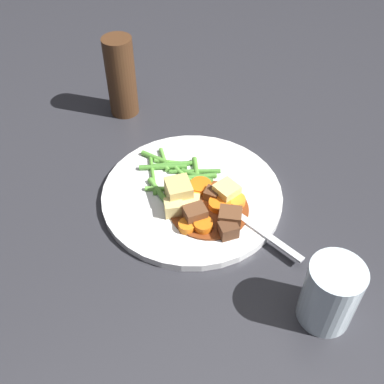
% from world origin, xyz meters
% --- Properties ---
extents(ground_plane, '(3.00, 3.00, 0.00)m').
position_xyz_m(ground_plane, '(0.00, 0.00, 0.00)').
color(ground_plane, '#2D2D33').
extents(dinner_plate, '(0.28, 0.28, 0.01)m').
position_xyz_m(dinner_plate, '(0.00, 0.00, 0.01)').
color(dinner_plate, white).
rests_on(dinner_plate, ground_plane).
extents(stew_sauce, '(0.12, 0.12, 0.00)m').
position_xyz_m(stew_sauce, '(0.04, 0.01, 0.01)').
color(stew_sauce, brown).
rests_on(stew_sauce, dinner_plate).
extents(carrot_slice_0, '(0.04, 0.04, 0.01)m').
position_xyz_m(carrot_slice_0, '(0.07, -0.02, 0.02)').
color(carrot_slice_0, orange).
rests_on(carrot_slice_0, dinner_plate).
extents(carrot_slice_1, '(0.03, 0.03, 0.01)m').
position_xyz_m(carrot_slice_1, '(0.05, 0.02, 0.02)').
color(carrot_slice_1, orange).
rests_on(carrot_slice_1, dinner_plate).
extents(carrot_slice_2, '(0.04, 0.04, 0.01)m').
position_xyz_m(carrot_slice_2, '(-0.00, 0.01, 0.02)').
color(carrot_slice_2, orange).
rests_on(carrot_slice_2, dinner_plate).
extents(carrot_slice_3, '(0.03, 0.03, 0.01)m').
position_xyz_m(carrot_slice_3, '(0.05, 0.05, 0.02)').
color(carrot_slice_3, orange).
rests_on(carrot_slice_3, dinner_plate).
extents(carrot_slice_4, '(0.03, 0.03, 0.01)m').
position_xyz_m(carrot_slice_4, '(0.01, 0.00, 0.02)').
color(carrot_slice_4, orange).
rests_on(carrot_slice_4, dinner_plate).
extents(carrot_slice_5, '(0.03, 0.03, 0.01)m').
position_xyz_m(carrot_slice_5, '(0.06, -0.04, 0.02)').
color(carrot_slice_5, orange).
rests_on(carrot_slice_5, dinner_plate).
extents(potato_chunk_0, '(0.04, 0.04, 0.03)m').
position_xyz_m(potato_chunk_0, '(0.04, 0.04, 0.02)').
color(potato_chunk_0, '#E5CC7A').
rests_on(potato_chunk_0, dinner_plate).
extents(potato_chunk_1, '(0.04, 0.04, 0.04)m').
position_xyz_m(potato_chunk_1, '(0.01, -0.03, 0.03)').
color(potato_chunk_1, '#DBBC6B').
rests_on(potato_chunk_1, dinner_plate).
extents(potato_chunk_2, '(0.04, 0.04, 0.02)m').
position_xyz_m(potato_chunk_2, '(0.03, -0.02, 0.02)').
color(potato_chunk_2, '#E5CC7A').
rests_on(potato_chunk_2, dinner_plate).
extents(potato_chunk_3, '(0.03, 0.03, 0.02)m').
position_xyz_m(potato_chunk_3, '(0.03, -0.04, 0.02)').
color(potato_chunk_3, '#E5CC7A').
rests_on(potato_chunk_3, dinner_plate).
extents(meat_chunk_0, '(0.03, 0.03, 0.02)m').
position_xyz_m(meat_chunk_0, '(0.10, 0.01, 0.02)').
color(meat_chunk_0, '#56331E').
rests_on(meat_chunk_0, dinner_plate).
extents(meat_chunk_1, '(0.03, 0.03, 0.03)m').
position_xyz_m(meat_chunk_1, '(0.05, -0.02, 0.03)').
color(meat_chunk_1, brown).
rests_on(meat_chunk_1, dinner_plate).
extents(meat_chunk_2, '(0.04, 0.04, 0.03)m').
position_xyz_m(meat_chunk_2, '(0.08, 0.02, 0.03)').
color(meat_chunk_2, brown).
rests_on(meat_chunk_2, dinner_plate).
extents(meat_chunk_3, '(0.03, 0.03, 0.02)m').
position_xyz_m(meat_chunk_3, '(0.03, 0.02, 0.02)').
color(meat_chunk_3, '#56331E').
rests_on(meat_chunk_3, dinner_plate).
extents(green_bean_0, '(0.03, 0.05, 0.01)m').
position_xyz_m(green_bean_0, '(-0.02, -0.04, 0.02)').
color(green_bean_0, '#66AD42').
rests_on(green_bean_0, dinner_plate).
extents(green_bean_1, '(0.04, 0.05, 0.01)m').
position_xyz_m(green_bean_1, '(-0.07, 0.00, 0.02)').
color(green_bean_1, '#66AD42').
rests_on(green_bean_1, dinner_plate).
extents(green_bean_2, '(0.05, 0.02, 0.01)m').
position_xyz_m(green_bean_2, '(-0.08, -0.01, 0.02)').
color(green_bean_2, '#66AD42').
rests_on(green_bean_2, dinner_plate).
extents(green_bean_3, '(0.07, 0.01, 0.01)m').
position_xyz_m(green_bean_3, '(-0.02, -0.05, 0.02)').
color(green_bean_3, '#66AD42').
rests_on(green_bean_3, dinner_plate).
extents(green_bean_4, '(0.05, 0.04, 0.01)m').
position_xyz_m(green_bean_4, '(-0.02, 0.02, 0.02)').
color(green_bean_4, '#4C8E33').
rests_on(green_bean_4, dinner_plate).
extents(green_bean_5, '(0.08, 0.03, 0.01)m').
position_xyz_m(green_bean_5, '(-0.06, -0.04, 0.02)').
color(green_bean_5, '#599E38').
rests_on(green_bean_5, dinner_plate).
extents(green_bean_6, '(0.03, 0.06, 0.01)m').
position_xyz_m(green_bean_6, '(-0.07, -0.00, 0.02)').
color(green_bean_6, '#4C8E33').
rests_on(green_bean_6, dinner_plate).
extents(green_bean_7, '(0.07, 0.02, 0.01)m').
position_xyz_m(green_bean_7, '(-0.02, 0.01, 0.02)').
color(green_bean_7, '#66AD42').
rests_on(green_bean_7, dinner_plate).
extents(green_bean_8, '(0.03, 0.07, 0.01)m').
position_xyz_m(green_bean_8, '(-0.02, 0.02, 0.02)').
color(green_bean_8, '#4C8E33').
rests_on(green_bean_8, dinner_plate).
extents(green_bean_9, '(0.04, 0.08, 0.01)m').
position_xyz_m(green_bean_9, '(-0.04, 0.02, 0.02)').
color(green_bean_9, '#4C8E33').
rests_on(green_bean_9, dinner_plate).
extents(green_bean_10, '(0.07, 0.04, 0.01)m').
position_xyz_m(green_bean_10, '(-0.03, 0.02, 0.02)').
color(green_bean_10, '#599E38').
rests_on(green_bean_10, dinner_plate).
extents(green_bean_11, '(0.04, 0.07, 0.01)m').
position_xyz_m(green_bean_11, '(-0.07, -0.02, 0.02)').
color(green_bean_11, '#4C8E33').
rests_on(green_bean_11, dinner_plate).
extents(green_bean_12, '(0.05, 0.03, 0.01)m').
position_xyz_m(green_bean_12, '(-0.09, -0.02, 0.02)').
color(green_bean_12, '#599E38').
rests_on(green_bean_12, dinner_plate).
extents(fork, '(0.17, 0.07, 0.00)m').
position_xyz_m(fork, '(0.09, 0.04, 0.01)').
color(fork, silver).
rests_on(fork, dinner_plate).
extents(water_glass, '(0.07, 0.07, 0.09)m').
position_xyz_m(water_glass, '(0.25, 0.05, 0.05)').
color(water_glass, silver).
rests_on(water_glass, ground_plane).
extents(pepper_mill, '(0.05, 0.05, 0.15)m').
position_xyz_m(pepper_mill, '(-0.26, -0.01, 0.07)').
color(pepper_mill, '#4C2D19').
rests_on(pepper_mill, ground_plane).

